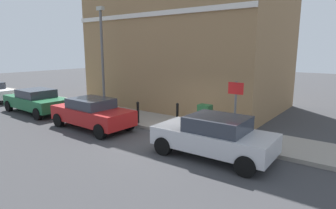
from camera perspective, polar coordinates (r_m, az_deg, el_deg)
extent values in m
plane|color=#38383A|center=(11.18, 0.72, -7.73)|extent=(80.00, 80.00, 0.00)
cube|color=gray|center=(16.52, -12.15, -1.49)|extent=(2.43, 30.00, 0.15)
cube|color=olive|center=(18.39, 4.15, 14.58)|extent=(7.36, 11.43, 9.46)
cube|color=silver|center=(15.47, -3.67, 17.81)|extent=(0.12, 11.43, 0.24)
cube|color=#B7B7BC|center=(9.71, 9.09, -6.89)|extent=(1.87, 4.08, 0.63)
cube|color=#2D333D|center=(9.49, 10.03, -3.90)|extent=(1.61, 1.95, 0.50)
cylinder|color=black|center=(9.85, -0.98, -8.40)|extent=(0.23, 0.64, 0.64)
cylinder|color=black|center=(11.19, 4.24, -6.02)|extent=(0.23, 0.64, 0.64)
cylinder|color=black|center=(8.55, 15.43, -11.96)|extent=(0.23, 0.64, 0.64)
cylinder|color=black|center=(10.05, 18.86, -8.62)|extent=(0.23, 0.64, 0.64)
cube|color=maroon|center=(13.40, -15.10, -2.04)|extent=(1.77, 4.19, 0.66)
cube|color=#2D333D|center=(13.33, -15.34, 0.24)|extent=(1.53, 1.95, 0.45)
cylinder|color=black|center=(14.29, -21.29, -2.97)|extent=(0.23, 0.64, 0.64)
cylinder|color=black|center=(15.14, -16.13, -1.88)|extent=(0.23, 0.64, 0.64)
cylinder|color=black|center=(11.84, -13.60, -5.34)|extent=(0.23, 0.64, 0.64)
cylinder|color=black|center=(12.84, -8.05, -3.84)|extent=(0.23, 0.64, 0.64)
cube|color=#195933|center=(17.86, -25.10, 0.45)|extent=(1.88, 4.51, 0.61)
cube|color=#2D333D|center=(17.74, -25.17, 2.07)|extent=(1.61, 1.93, 0.46)
cylinder|color=black|center=(19.09, -29.57, -0.27)|extent=(0.23, 0.64, 0.64)
cylinder|color=black|center=(19.77, -25.10, 0.48)|extent=(0.23, 0.64, 0.64)
cylinder|color=black|center=(16.06, -24.92, -1.75)|extent=(0.23, 0.64, 0.64)
cylinder|color=black|center=(16.86, -19.86, -0.80)|extent=(0.23, 0.64, 0.64)
cylinder|color=black|center=(22.22, -29.08, 1.20)|extent=(0.22, 0.64, 0.64)
cube|color=#1E4C28|center=(12.18, 7.43, -2.69)|extent=(0.40, 0.55, 1.15)
cube|color=#333333|center=(12.32, 7.37, -5.10)|extent=(0.46, 0.61, 0.08)
cylinder|color=black|center=(13.06, 1.90, -2.10)|extent=(0.12, 0.12, 0.95)
sphere|color=black|center=(12.95, 1.91, 0.03)|extent=(0.14, 0.14, 0.14)
cylinder|color=black|center=(13.44, -6.11, -1.78)|extent=(0.12, 0.12, 0.95)
sphere|color=black|center=(13.34, -6.16, 0.29)|extent=(0.14, 0.14, 0.14)
cylinder|color=#59595B|center=(10.85, 13.43, -1.49)|extent=(0.08, 0.08, 2.30)
cube|color=white|center=(10.67, 13.61, 3.21)|extent=(0.03, 0.56, 0.40)
cube|color=red|center=(10.66, 13.57, 3.20)|extent=(0.01, 0.60, 0.44)
cylinder|color=#59595B|center=(16.22, -13.11, 8.33)|extent=(0.14, 0.14, 5.50)
cube|color=#A5A599|center=(16.35, -13.57, 18.42)|extent=(0.20, 0.44, 0.20)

